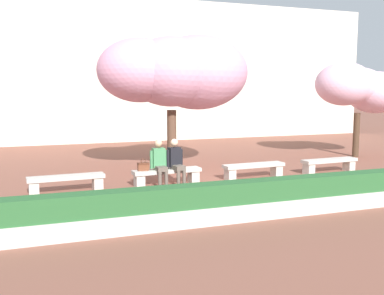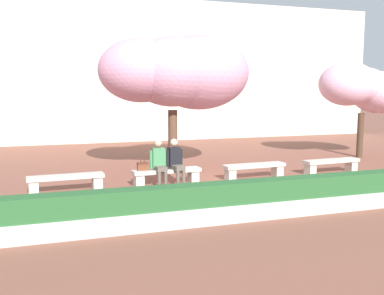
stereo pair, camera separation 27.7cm
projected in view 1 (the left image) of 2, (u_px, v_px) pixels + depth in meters
name	position (u px, v px, depth m)	size (l,w,h in m)	color
ground_plane	(212.00, 181.00, 13.07)	(100.00, 100.00, 0.00)	brown
building_facade	(122.00, 72.00, 24.49)	(28.00, 4.00, 7.29)	beige
stone_bench_west_end	(66.00, 181.00, 11.64)	(1.97, 0.51, 0.45)	#BCB7AD
stone_bench_near_west	(167.00, 174.00, 12.57)	(1.97, 0.51, 0.45)	#BCB7AD
stone_bench_center	(254.00, 168.00, 13.50)	(1.97, 0.51, 0.45)	#BCB7AD
stone_bench_near_east	(329.00, 163.00, 14.44)	(1.97, 0.51, 0.45)	#BCB7AD
person_seated_left	(160.00, 161.00, 12.39)	(0.51, 0.69, 1.29)	black
person_seated_right	(176.00, 160.00, 12.55)	(0.50, 0.73, 1.29)	black
handbag	(143.00, 166.00, 12.30)	(0.30, 0.15, 0.34)	brown
cherry_tree_main	(176.00, 72.00, 14.38)	(4.91, 3.50, 4.43)	#513828
cherry_tree_secondary	(360.00, 88.00, 17.58)	(3.73, 2.36, 3.72)	#473323
planter_hedge_foreground	(281.00, 197.00, 9.51)	(13.11, 0.50, 0.80)	#BCB7AD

